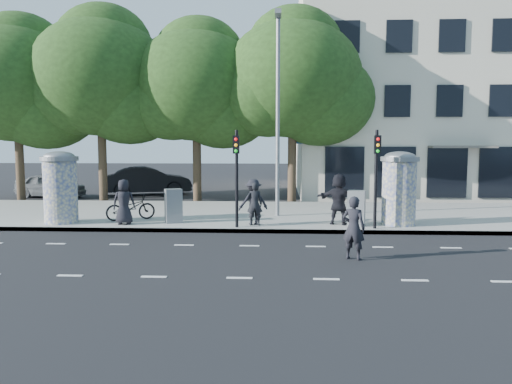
# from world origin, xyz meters

# --- Properties ---
(ground) EXTENTS (120.00, 120.00, 0.00)m
(ground) POSITION_xyz_m (0.00, 0.00, 0.00)
(ground) COLOR black
(ground) RESTS_ON ground
(sidewalk) EXTENTS (40.00, 8.00, 0.15)m
(sidewalk) POSITION_xyz_m (0.00, 7.50, 0.07)
(sidewalk) COLOR gray
(sidewalk) RESTS_ON ground
(curb) EXTENTS (40.00, 0.10, 0.16)m
(curb) POSITION_xyz_m (0.00, 3.55, 0.07)
(curb) COLOR slate
(curb) RESTS_ON ground
(lane_dash_near) EXTENTS (32.00, 0.12, 0.01)m
(lane_dash_near) POSITION_xyz_m (0.00, -2.20, 0.00)
(lane_dash_near) COLOR silver
(lane_dash_near) RESTS_ON ground
(lane_dash_far) EXTENTS (32.00, 0.12, 0.01)m
(lane_dash_far) POSITION_xyz_m (0.00, 1.40, 0.00)
(lane_dash_far) COLOR silver
(lane_dash_far) RESTS_ON ground
(ad_column_left) EXTENTS (1.36, 1.36, 2.65)m
(ad_column_left) POSITION_xyz_m (-7.20, 4.50, 1.54)
(ad_column_left) COLOR beige
(ad_column_left) RESTS_ON sidewalk
(ad_column_right) EXTENTS (1.36, 1.36, 2.65)m
(ad_column_right) POSITION_xyz_m (5.20, 4.70, 1.54)
(ad_column_right) COLOR beige
(ad_column_right) RESTS_ON sidewalk
(traffic_pole_near) EXTENTS (0.22, 0.31, 3.40)m
(traffic_pole_near) POSITION_xyz_m (-0.60, 3.79, 2.23)
(traffic_pole_near) COLOR black
(traffic_pole_near) RESTS_ON sidewalk
(traffic_pole_far) EXTENTS (0.22, 0.31, 3.40)m
(traffic_pole_far) POSITION_xyz_m (4.20, 3.79, 2.23)
(traffic_pole_far) COLOR black
(traffic_pole_far) RESTS_ON sidewalk
(street_lamp) EXTENTS (0.25, 0.93, 8.00)m
(street_lamp) POSITION_xyz_m (0.80, 6.63, 4.79)
(street_lamp) COLOR slate
(street_lamp) RESTS_ON sidewalk
(tree_far_left) EXTENTS (7.20, 7.20, 9.26)m
(tree_far_left) POSITION_xyz_m (-13.00, 12.50, 6.19)
(tree_far_left) COLOR #38281C
(tree_far_left) RESTS_ON ground
(tree_mid_left) EXTENTS (7.20, 7.20, 9.57)m
(tree_mid_left) POSITION_xyz_m (-8.50, 12.50, 6.50)
(tree_mid_left) COLOR #38281C
(tree_mid_left) RESTS_ON ground
(tree_near_left) EXTENTS (6.80, 6.80, 8.97)m
(tree_near_left) POSITION_xyz_m (-3.50, 12.70, 6.06)
(tree_near_left) COLOR #38281C
(tree_near_left) RESTS_ON ground
(tree_center) EXTENTS (7.00, 7.00, 9.30)m
(tree_center) POSITION_xyz_m (1.50, 12.30, 6.31)
(tree_center) COLOR #38281C
(tree_center) RESTS_ON ground
(building) EXTENTS (20.30, 15.85, 12.00)m
(building) POSITION_xyz_m (12.00, 19.99, 5.99)
(building) COLOR beige
(building) RESTS_ON ground
(ped_a) EXTENTS (0.87, 0.63, 1.65)m
(ped_a) POSITION_xyz_m (-4.75, 4.25, 0.97)
(ped_a) COLOR black
(ped_a) RESTS_ON sidewalk
(ped_b) EXTENTS (0.59, 0.40, 1.55)m
(ped_b) POSITION_xyz_m (0.00, 4.28, 0.93)
(ped_b) COLOR black
(ped_b) RESTS_ON sidewalk
(ped_d) EXTENTS (1.20, 0.91, 1.65)m
(ped_d) POSITION_xyz_m (-0.06, 4.46, 0.98)
(ped_d) COLOR black
(ped_d) RESTS_ON sidewalk
(ped_f) EXTENTS (1.83, 1.16, 1.85)m
(ped_f) POSITION_xyz_m (3.05, 4.63, 1.08)
(ped_f) COLOR black
(ped_f) RESTS_ON sidewalk
(man_road) EXTENTS (0.74, 0.64, 1.71)m
(man_road) POSITION_xyz_m (2.89, -0.19, 0.85)
(man_road) COLOR black
(man_road) RESTS_ON ground
(bicycle) EXTENTS (1.48, 1.95, 0.98)m
(bicycle) POSITION_xyz_m (-4.81, 5.24, 0.64)
(bicycle) COLOR black
(bicycle) RESTS_ON sidewalk
(cabinet_left) EXTENTS (0.72, 0.64, 1.25)m
(cabinet_left) POSITION_xyz_m (-3.04, 4.74, 0.78)
(cabinet_left) COLOR slate
(cabinet_left) RESTS_ON sidewalk
(cabinet_right) EXTENTS (0.70, 0.58, 1.26)m
(cabinet_right) POSITION_xyz_m (3.65, 4.43, 0.78)
(cabinet_right) COLOR gray
(cabinet_right) RESTS_ON sidewalk
(car_left) EXTENTS (2.51, 4.26, 1.36)m
(car_left) POSITION_xyz_m (-12.13, 14.06, 0.68)
(car_left) COLOR slate
(car_left) RESTS_ON ground
(car_mid) EXTENTS (3.35, 5.37, 1.67)m
(car_mid) POSITION_xyz_m (-7.02, 15.85, 0.84)
(car_mid) COLOR black
(car_mid) RESTS_ON ground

